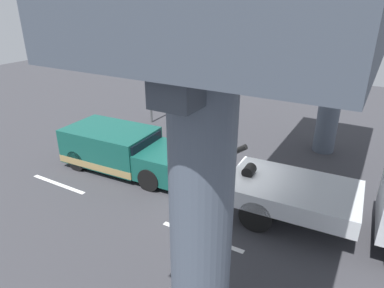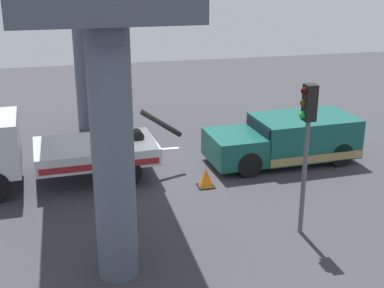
{
  "view_description": "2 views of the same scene",
  "coord_description": "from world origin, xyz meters",
  "px_view_note": "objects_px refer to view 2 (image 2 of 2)",
  "views": [
    {
      "loc": [
        3.75,
        -9.31,
        6.4
      ],
      "look_at": [
        -1.86,
        0.42,
        1.51
      ],
      "focal_mm": 32.15,
      "sensor_mm": 36.0,
      "label": 1
    },
    {
      "loc": [
        2.7,
        16.33,
        6.8
      ],
      "look_at": [
        -1.12,
        0.64,
        1.14
      ],
      "focal_mm": 49.71,
      "sensor_mm": 36.0,
      "label": 2
    }
  ],
  "objects_px": {
    "tow_truck_white": "(33,149)",
    "towed_van_green": "(288,140)",
    "traffic_light_far": "(307,127)",
    "traffic_cone_orange": "(206,178)"
  },
  "relations": [
    {
      "from": "tow_truck_white",
      "to": "traffic_light_far",
      "type": "bearing_deg",
      "value": 144.4
    },
    {
      "from": "towed_van_green",
      "to": "traffic_light_far",
      "type": "bearing_deg",
      "value": 70.21
    },
    {
      "from": "towed_van_green",
      "to": "traffic_cone_orange",
      "type": "relative_size",
      "value": 8.57
    },
    {
      "from": "tow_truck_white",
      "to": "traffic_light_far",
      "type": "distance_m",
      "value": 8.57
    },
    {
      "from": "tow_truck_white",
      "to": "towed_van_green",
      "type": "height_order",
      "value": "tow_truck_white"
    },
    {
      "from": "traffic_light_far",
      "to": "traffic_cone_orange",
      "type": "relative_size",
      "value": 6.4
    },
    {
      "from": "towed_van_green",
      "to": "traffic_light_far",
      "type": "distance_m",
      "value": 5.65
    },
    {
      "from": "tow_truck_white",
      "to": "towed_van_green",
      "type": "xyz_separation_m",
      "value": [
        -8.6,
        -0.04,
        -0.42
      ]
    },
    {
      "from": "tow_truck_white",
      "to": "towed_van_green",
      "type": "relative_size",
      "value": 1.38
    },
    {
      "from": "traffic_light_far",
      "to": "traffic_cone_orange",
      "type": "bearing_deg",
      "value": -64.45
    }
  ]
}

